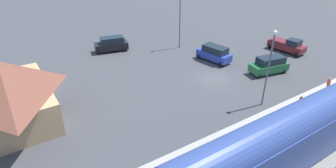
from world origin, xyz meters
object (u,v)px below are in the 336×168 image
object	(u,v)px
pickup_maroon	(287,45)
suv_blue	(214,53)
suv_black	(112,44)
station_building	(7,93)
suv_green	(269,65)
light_pole_near_platform	(270,60)
light_pole_lot_center	(180,13)
pedestrian_on_platform	(300,102)
pedestrian_waiting_far	(328,84)

from	to	relation	value
pickup_maroon	suv_blue	world-z (taller)	suv_blue
suv_black	suv_blue	xyz separation A→B (m)	(-11.29, -10.56, 0.00)
station_building	pickup_maroon	distance (m)	37.29
suv_blue	suv_green	bearing A→B (deg)	-154.11
light_pole_near_platform	light_pole_lot_center	xyz separation A→B (m)	(18.35, -2.28, 0.46)
station_building	pedestrian_on_platform	size ratio (longest dim) A/B	6.46
pedestrian_waiting_far	light_pole_lot_center	distance (m)	21.87
pickup_maroon	pedestrian_waiting_far	bearing A→B (deg)	145.55
pedestrian_waiting_far	suv_black	distance (m)	29.23
pedestrian_waiting_far	suv_blue	xyz separation A→B (m)	(13.81, 4.42, -0.13)
suv_blue	light_pole_lot_center	xyz separation A→B (m)	(6.93, 1.08, 4.35)
suv_black	light_pole_lot_center	xyz separation A→B (m)	(-4.36, -9.49, 4.35)
pedestrian_waiting_far	light_pole_near_platform	world-z (taller)	light_pole_near_platform
suv_blue	light_pole_lot_center	size ratio (longest dim) A/B	0.58
pedestrian_waiting_far	suv_green	size ratio (longest dim) A/B	0.33
station_building	light_pole_near_platform	bearing A→B (deg)	-116.84
station_building	light_pole_near_platform	world-z (taller)	light_pole_near_platform
station_building	pickup_maroon	bearing A→B (deg)	-94.75
suv_black	station_building	bearing A→B (deg)	127.63
suv_green	pickup_maroon	xyz separation A→B (m)	(3.46, -8.34, -0.12)
pedestrian_on_platform	suv_green	distance (m)	9.12
station_building	suv_green	size ratio (longest dim) A/B	2.13
pedestrian_on_platform	pickup_maroon	bearing A→B (deg)	-49.80
suv_black	light_pole_lot_center	size ratio (longest dim) A/B	0.59
pedestrian_on_platform	light_pole_lot_center	distance (m)	21.82
suv_green	light_pole_near_platform	world-z (taller)	light_pole_near_platform
suv_black	light_pole_near_platform	world-z (taller)	light_pole_near_platform
station_building	light_pole_near_platform	distance (m)	24.90
pedestrian_waiting_far	suv_black	bearing A→B (deg)	30.82
station_building	suv_green	bearing A→B (deg)	-102.82
suv_green	light_pole_lot_center	xyz separation A→B (m)	(13.70, 4.36, 4.35)
station_building	pedestrian_on_platform	bearing A→B (deg)	-120.81
pedestrian_waiting_far	suv_blue	distance (m)	14.50
pickup_maroon	pedestrian_on_platform	bearing A→B (deg)	130.20
suv_blue	suv_black	bearing A→B (deg)	43.08
station_building	suv_blue	distance (m)	25.56
suv_green	suv_blue	distance (m)	7.52
suv_green	pickup_maroon	distance (m)	9.03
suv_green	light_pole_lot_center	world-z (taller)	light_pole_lot_center
pedestrian_waiting_far	suv_black	world-z (taller)	suv_black
suv_black	light_pole_lot_center	world-z (taller)	light_pole_lot_center
pedestrian_on_platform	light_pole_near_platform	world-z (taller)	light_pole_near_platform
suv_green	suv_black	distance (m)	22.76
pedestrian_waiting_far	light_pole_near_platform	xyz separation A→B (m)	(2.39, 7.77, 3.75)
pickup_maroon	station_building	bearing A→B (deg)	85.25
pedestrian_waiting_far	pickup_maroon	bearing A→B (deg)	-34.45
pickup_maroon	suv_green	bearing A→B (deg)	112.56
station_building	suv_green	distance (m)	29.57
pedestrian_on_platform	suv_blue	xyz separation A→B (m)	(14.47, -1.59, -0.13)
pickup_maroon	light_pole_near_platform	bearing A→B (deg)	118.44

